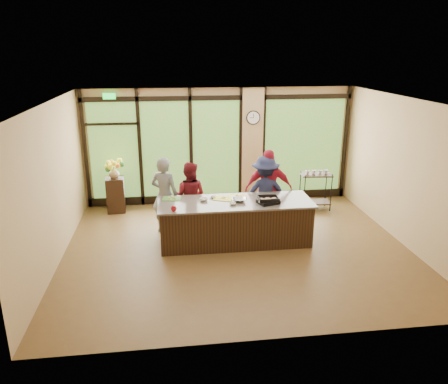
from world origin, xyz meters
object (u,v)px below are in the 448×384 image
object	(u,v)px
roasting_pan	(268,202)
flower_stand	(116,195)
island_base	(235,223)
cook_right	(265,192)
cook_left	(165,195)
bar_cart	(316,186)

from	to	relation	value
roasting_pan	flower_stand	bearing A→B (deg)	124.79
roasting_pan	island_base	bearing A→B (deg)	143.33
island_base	cook_right	distance (m)	1.15
cook_right	flower_stand	bearing A→B (deg)	-21.04
cook_right	cook_left	bearing A→B (deg)	1.56
island_base	cook_left	size ratio (longest dim) A/B	1.80
cook_right	flower_stand	distance (m)	3.81
flower_stand	roasting_pan	bearing A→B (deg)	-39.96
roasting_pan	bar_cart	world-z (taller)	bar_cart
cook_left	bar_cart	bearing A→B (deg)	-140.63
roasting_pan	bar_cart	size ratio (longest dim) A/B	0.39
island_base	bar_cart	xyz separation A→B (m)	(2.33, 1.73, 0.18)
roasting_pan	bar_cart	xyz separation A→B (m)	(1.68, 1.93, -0.34)
island_base	roasting_pan	distance (m)	0.85
flower_stand	bar_cart	distance (m)	5.04
roasting_pan	bar_cart	bearing A→B (deg)	29.86
cook_right	roasting_pan	world-z (taller)	cook_right
cook_left	flower_stand	xyz separation A→B (m)	(-1.24, 1.47, -0.42)
cook_right	flower_stand	world-z (taller)	cook_right
cook_left	cook_right	bearing A→B (deg)	-155.64
cook_right	roasting_pan	size ratio (longest dim) A/B	4.16
flower_stand	bar_cart	world-z (taller)	bar_cart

